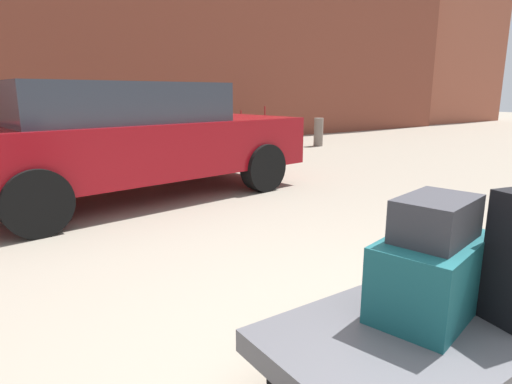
# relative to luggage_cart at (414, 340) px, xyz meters

# --- Properties ---
(building_facade_side) EXTENTS (12.00, 1.00, 7.24)m
(building_facade_side) POSITION_rel_luggage_cart_xyz_m (14.00, 10.25, 3.35)
(building_facade_side) COLOR brown
(building_facade_side) RESTS_ON ground_plane
(luggage_cart) EXTENTS (1.30, 0.80, 0.34)m
(luggage_cart) POSITION_rel_luggage_cart_xyz_m (0.00, 0.00, 0.00)
(luggage_cart) COLOR #4C4C51
(luggage_cart) RESTS_ON ground_plane
(duffel_bag_teal_front_right) EXTENTS (0.66, 0.48, 0.34)m
(duffel_bag_teal_front_right) POSITION_rel_luggage_cart_xyz_m (0.15, 0.05, 0.24)
(duffel_bag_teal_front_right) COLOR #144C51
(duffel_bag_teal_front_right) RESTS_ON luggage_cart
(duffel_bag_charcoal_topmost_pile) EXTENTS (0.44, 0.34, 0.19)m
(duffel_bag_charcoal_topmost_pile) POSITION_rel_luggage_cart_xyz_m (0.15, 0.05, 0.50)
(duffel_bag_charcoal_topmost_pile) COLOR #2D2D33
(duffel_bag_charcoal_topmost_pile) RESTS_ON duffel_bag_teal_front_right
(parked_car) EXTENTS (4.50, 2.36, 1.42)m
(parked_car) POSITION_rel_luggage_cart_xyz_m (0.23, 4.33, 0.49)
(parked_car) COLOR maroon
(parked_car) RESTS_ON ground_plane
(bicycle_leaning) EXTENTS (1.70, 0.56, 0.96)m
(bicycle_leaning) POSITION_rel_luggage_cart_xyz_m (4.76, 8.50, 0.10)
(bicycle_leaning) COLOR black
(bicycle_leaning) RESTS_ON ground_plane
(bollard_kerb_near) EXTENTS (0.23, 0.23, 0.69)m
(bollard_kerb_near) POSITION_rel_luggage_cart_xyz_m (2.88, 7.04, 0.08)
(bollard_kerb_near) COLOR #72665B
(bollard_kerb_near) RESTS_ON ground_plane
(bollard_kerb_mid) EXTENTS (0.23, 0.23, 0.69)m
(bollard_kerb_mid) POSITION_rel_luggage_cart_xyz_m (4.23, 7.04, 0.08)
(bollard_kerb_mid) COLOR #72665B
(bollard_kerb_mid) RESTS_ON ground_plane
(bollard_kerb_far) EXTENTS (0.23, 0.23, 0.69)m
(bollard_kerb_far) POSITION_rel_luggage_cart_xyz_m (5.88, 7.04, 0.08)
(bollard_kerb_far) COLOR #72665B
(bollard_kerb_far) RESTS_ON ground_plane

